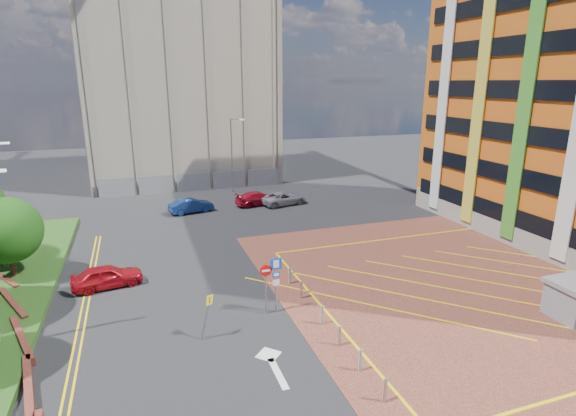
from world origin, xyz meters
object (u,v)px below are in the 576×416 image
tree_c (7,231)px  car_red_left (107,276)px  warning_sign (207,311)px  lamp_back (232,153)px  car_red_back (258,198)px  car_blue_back (191,206)px  car_silver_back (284,198)px  sign_cluster (272,278)px

tree_c → car_red_left: bearing=-28.1°
warning_sign → car_red_left: warning_sign is taller
lamp_back → car_red_back: (1.16, -5.98, -3.70)m
car_red_back → car_blue_back: bearing=85.9°
car_blue_back → car_silver_back: size_ratio=0.89×
car_red_left → car_blue_back: car_red_left is taller
lamp_back → warning_sign: bearing=-104.6°
warning_sign → car_blue_back: 21.90m
sign_cluster → car_red_back: sign_cluster is taller
tree_c → car_red_left: tree_c is taller
car_blue_back → sign_cluster: bearing=172.2°
car_silver_back → car_red_back: bearing=60.7°
tree_c → car_red_back: size_ratio=1.08×
car_red_left → car_silver_back: size_ratio=0.87×
tree_c → sign_cluster: tree_c is taller
car_red_left → car_red_back: size_ratio=0.88×
car_blue_back → car_red_back: size_ratio=0.89×
car_silver_back → warning_sign: bearing=140.6°
lamp_back → sign_cluster: (-3.78, -27.02, -2.41)m
sign_cluster → car_silver_back: (7.36, 20.30, -1.32)m
lamp_back → car_silver_back: lamp_back is taller
tree_c → car_red_back: (18.74, 12.02, -2.53)m
lamp_back → warning_sign: size_ratio=3.55×
lamp_back → car_silver_back: bearing=-61.9°
car_red_left → car_silver_back: car_red_left is taller
sign_cluster → car_silver_back: size_ratio=0.70×
tree_c → car_blue_back: size_ratio=1.21×
tree_c → warning_sign: (10.18, -10.41, -1.76)m
sign_cluster → warning_sign: bearing=-158.9°
lamp_back → car_red_left: size_ratio=2.00×
lamp_back → car_red_back: size_ratio=1.76×
car_silver_back → car_blue_back: bearing=76.8°
sign_cluster → car_red_back: 21.64m
tree_c → car_blue_back: tree_c is taller
lamp_back → car_blue_back: 9.32m
warning_sign → car_blue_back: (1.96, 21.80, -0.76)m
car_blue_back → car_red_back: bearing=-97.1°
tree_c → lamp_back: size_ratio=0.61×
lamp_back → sign_cluster: bearing=-98.0°
warning_sign → car_silver_back: size_ratio=0.49×
car_red_left → car_silver_back: 21.17m
warning_sign → lamp_back: bearing=75.4°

